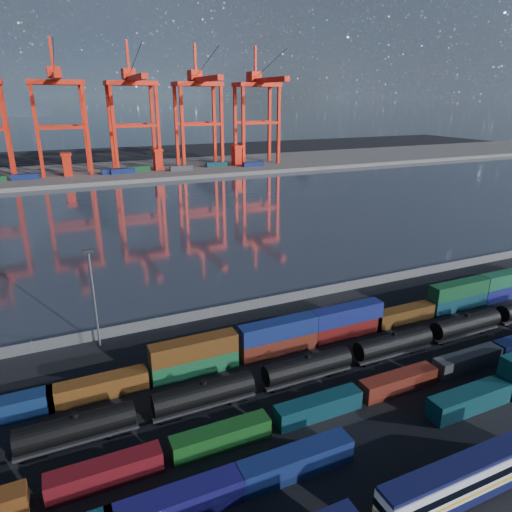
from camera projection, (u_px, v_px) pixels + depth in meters
name	position (u px, v px, depth m)	size (l,w,h in m)	color
ground	(344.00, 386.00, 64.27)	(700.00, 700.00, 0.00)	black
harbor_water	(165.00, 218.00, 154.55)	(700.00, 700.00, 0.00)	#282F3B
far_quay	(117.00, 172.00, 244.52)	(700.00, 70.00, 2.00)	#514F4C
distant_mountains	(63.00, 35.00, 1392.34)	(2470.00, 1100.00, 520.00)	#1E2630
container_row_south	(300.00, 455.00, 49.02)	(128.42, 2.68, 5.70)	#424648
container_row_mid	(287.00, 415.00, 56.16)	(141.02, 2.41, 5.14)	#3A3B3F
container_row_north	(367.00, 319.00, 78.70)	(141.36, 2.63, 5.60)	#0F1C4F
tanker_string	(307.00, 367.00, 65.10)	(106.78, 2.96, 4.24)	black
waterfront_fence	(260.00, 303.00, 88.01)	(160.12, 0.12, 2.20)	#595B5E
yard_light_mast	(93.00, 294.00, 71.85)	(1.60, 0.40, 16.60)	slate
gantry_cranes	(96.00, 94.00, 222.92)	(200.21, 48.41, 65.55)	red
quay_containers	(99.00, 172.00, 226.97)	(172.58, 10.99, 2.60)	navy
straddle_carriers	(114.00, 161.00, 232.70)	(140.00, 7.00, 11.10)	red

